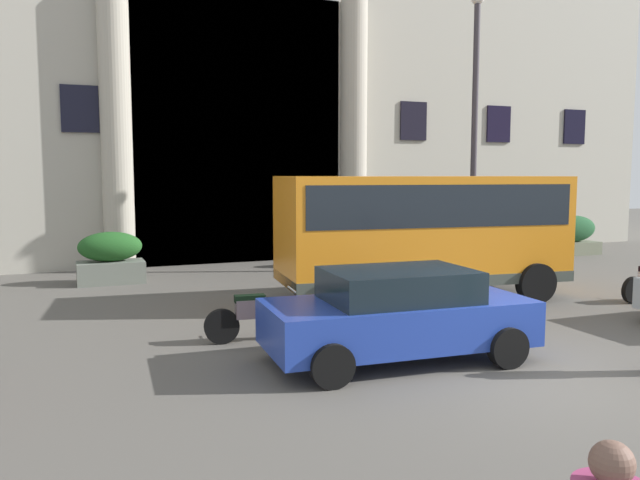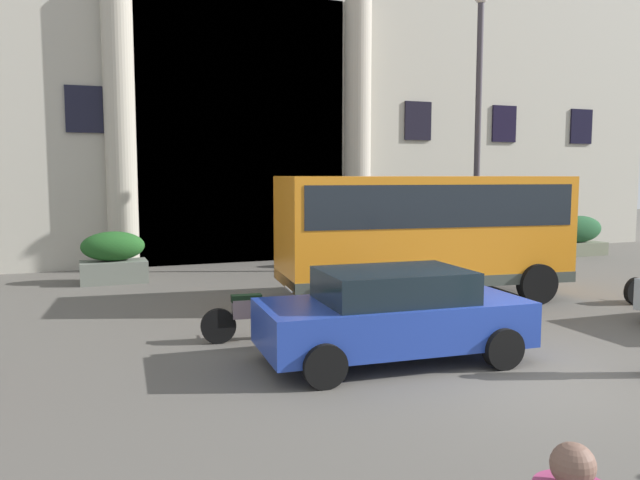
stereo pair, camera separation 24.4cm
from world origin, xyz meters
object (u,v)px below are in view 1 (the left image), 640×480
Objects in this scene: hedge_planter_west at (355,241)px; lamppost_plaza_centre at (475,112)px; bus_stop_sign at (522,221)px; motorcycle_near_kerb at (258,315)px; hedge_planter_entrance_right at (111,258)px; white_taxi_kerbside at (398,314)px; hedge_planter_east at (573,236)px; orange_minibus at (422,226)px.

lamppost_plaza_centre reaches higher than hedge_planter_west.
motorcycle_near_kerb is at bearing -156.09° from bus_stop_sign.
bus_stop_sign is 1.36× the size of hedge_planter_west.
hedge_planter_entrance_right is at bearing 170.47° from lamppost_plaza_centre.
lamppost_plaza_centre is (6.61, 7.31, 3.98)m from white_taxi_kerbside.
bus_stop_sign is at bearing -147.63° from hedge_planter_east.
lamppost_plaza_centre is at bearing 113.70° from bus_stop_sign.
orange_minibus is at bearing -157.79° from bus_stop_sign.
hedge_planter_entrance_right reaches higher than motorcycle_near_kerb.
hedge_planter_east is at bearing -0.22° from hedge_planter_entrance_right.
lamppost_plaza_centre is at bearing 39.51° from motorcycle_near_kerb.
hedge_planter_west is 0.44× the size of white_taxi_kerbside.
hedge_planter_west is at bearing 176.59° from hedge_planter_east.
white_taxi_kerbside is at bearing -140.98° from bus_stop_sign.
orange_minibus is 5.12m from white_taxi_kerbside.
white_taxi_kerbside is at bearing -143.53° from hedge_planter_east.
white_taxi_kerbside is (-3.74, -9.47, -0.04)m from hedge_planter_west.
bus_stop_sign is at bearing 42.60° from white_taxi_kerbside.
hedge_planter_east is 7.04m from lamppost_plaza_centre.
lamppost_plaza_centre is at bearing 47.56° from orange_minibus.
bus_stop_sign is (4.32, 1.77, -0.11)m from orange_minibus.
orange_minibus is 0.82× the size of lamppost_plaza_centre.
orange_minibus is 10.47m from hedge_planter_east.
lamppost_plaza_centre is (10.22, -1.72, 4.05)m from hedge_planter_entrance_right.
lamppost_plaza_centre reaches higher than hedge_planter_east.
hedge_planter_entrance_right is at bearing 179.78° from hedge_planter_east.
orange_minibus is at bearing -152.16° from hedge_planter_east.
hedge_planter_east is at bearing 34.36° from orange_minibus.
hedge_planter_west is at bearing 72.01° from white_taxi_kerbside.
hedge_planter_west is 7.37m from hedge_planter_entrance_right.
motorcycle_near_kerb is at bearing -152.94° from hedge_planter_east.
lamppost_plaza_centre is at bearing -163.33° from hedge_planter_east.
hedge_planter_entrance_right is 0.41× the size of white_taxi_kerbside.
hedge_planter_east is at bearing 40.05° from white_taxi_kerbside.
hedge_planter_east is 1.07× the size of motorcycle_near_kerb.
lamppost_plaza_centre reaches higher than motorcycle_near_kerb.
white_taxi_kerbside is at bearing -118.88° from orange_minibus.
orange_minibus reaches higher than bus_stop_sign.
hedge_planter_west is 10.18m from white_taxi_kerbside.
hedge_planter_west reaches higher than hedge_planter_entrance_right.
hedge_planter_east is 0.49× the size of white_taxi_kerbside.
bus_stop_sign is 9.82m from motorcycle_near_kerb.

